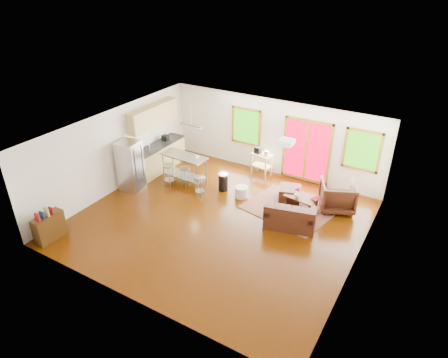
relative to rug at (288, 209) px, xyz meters
The scene contains 29 objects.
floor 2.13m from the rug, 133.05° to the right, with size 7.50×7.00×0.02m, color #341500.
ceiling 3.36m from the rug, 133.05° to the right, with size 7.50×7.00×0.02m, color white.
back_wall 2.75m from the rug, 126.67° to the left, with size 7.50×0.02×2.60m, color white.
left_wall 5.59m from the rug, 163.38° to the right, with size 0.02×7.00×2.60m, color white.
right_wall 3.07m from the rug, 34.02° to the right, with size 0.02×7.00×2.60m, color white.
front_wall 5.43m from the rug, 106.01° to the right, with size 7.50×0.02×2.60m, color white.
window_left 3.44m from the rug, 142.20° to the left, with size 1.10×0.05×1.30m.
french_doors 2.21m from the rug, 97.60° to the left, with size 1.60×0.05×2.10m.
window_right 2.82m from the rug, 52.77° to the left, with size 1.10×0.05×1.30m.
rug is the anchor object (origin of this frame).
loveseat 0.92m from the rug, 65.46° to the right, with size 1.50×1.06×0.73m.
coffee_table 0.51m from the rug, 47.01° to the left, with size 1.02×0.70×0.38m.
armchair 1.48m from the rug, 32.19° to the left, with size 0.95×0.89×0.98m, color black.
ottoman 0.61m from the rug, 109.04° to the left, with size 0.63×0.63×0.42m, color black.
pouf 1.55m from the rug, behind, with size 0.40×0.40×0.35m, color beige.
vase 0.55m from the rug, 40.48° to the left, with size 0.21×0.22×0.30m.
book 0.89m from the rug, 31.90° to the left, with size 0.21×0.03×0.28m, color maroon.
cabinets 5.03m from the rug, behind, with size 0.64×2.24×2.30m.
refrigerator 5.05m from the rug, 164.08° to the right, with size 0.73×0.71×1.61m.
island 3.64m from the rug, behind, with size 1.58×0.70×0.98m.
cup 3.31m from the rug, behind, with size 0.12×0.09×0.12m, color white.
bar_stool_a 3.96m from the rug, behind, with size 0.39×0.39×0.77m.
bar_stool_b 3.47m from the rug, behind, with size 0.38×0.38×0.67m.
bar_stool_c 2.79m from the rug, 164.77° to the right, with size 0.34×0.34×0.70m.
trash_can 2.26m from the rug, behind, with size 0.37×0.37×0.58m.
kitchen_cart 2.35m from the rug, 137.29° to the left, with size 0.72×0.52×1.00m.
bookshelf 6.60m from the rug, 136.83° to the right, with size 0.33×0.82×0.96m.
ceiling_flush 2.70m from the rug, 81.33° to the right, with size 0.35×0.35×0.12m, color white.
pendant_light 3.85m from the rug, behind, with size 0.80×0.18×0.79m.
Camera 1 is at (4.90, -7.94, 6.38)m, focal length 32.00 mm.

